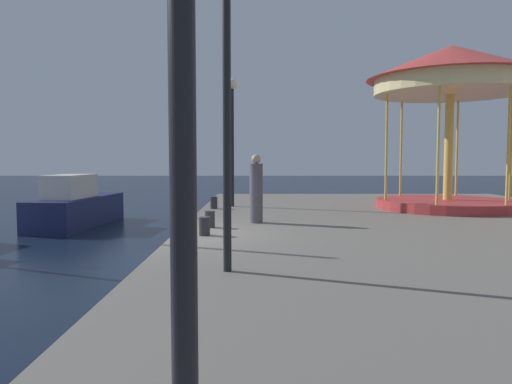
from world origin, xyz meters
name	(u,v)px	position (x,y,z in m)	size (l,w,h in m)	color
ground_plane	(175,269)	(0.00, 0.00, 0.00)	(120.00, 120.00, 0.00)	black
quay_dock	(464,251)	(6.45, 0.00, 0.40)	(12.89, 23.91, 0.80)	slate
motorboat_navy	(75,207)	(-4.74, 6.73, 0.72)	(2.07, 5.00, 1.89)	#19214C
carousel	(450,87)	(8.13, 5.20, 4.78)	(5.39, 5.39, 5.32)	#B23333
lamp_post_mid_promenade	(226,67)	(1.39, -3.59, 3.74)	(0.36, 0.36, 4.30)	black
lamp_post_far_end	(232,120)	(0.99, 5.98, 3.79)	(0.36, 0.36, 4.38)	black
bollard_north	(209,219)	(0.70, 0.86, 1.00)	(0.24, 0.24, 0.40)	#2D2D33
bollard_center	(213,203)	(0.41, 5.21, 1.00)	(0.24, 0.24, 0.40)	#2D2D33
bollard_south	(204,226)	(0.69, -0.32, 1.00)	(0.24, 0.24, 0.40)	#2D2D33
person_far_corner	(256,191)	(1.81, 1.73, 1.63)	(0.34, 0.34, 1.76)	#514C56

